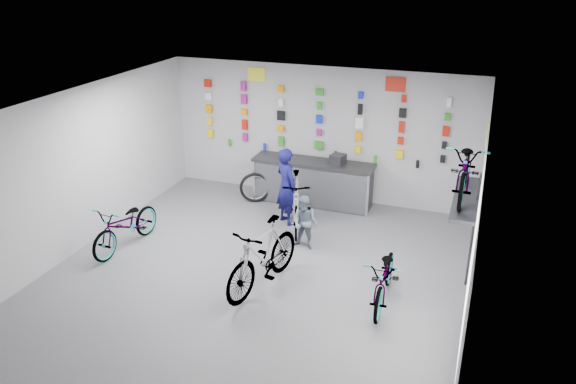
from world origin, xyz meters
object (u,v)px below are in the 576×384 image
at_px(bike_left, 126,225).
at_px(bike_center, 263,256).
at_px(customer, 305,223).
at_px(bike_service, 296,202).
at_px(bike_right, 385,278).
at_px(clerk, 286,186).
at_px(counter, 313,183).

relative_size(bike_left, bike_center, 0.90).
height_order(bike_left, customer, customer).
height_order(bike_left, bike_service, bike_service).
xyz_separation_m(bike_right, customer, (-1.77, 1.30, 0.08)).
relative_size(bike_service, clerk, 1.15).
xyz_separation_m(counter, bike_right, (2.27, -3.36, -0.04)).
relative_size(counter, bike_service, 1.45).
bearing_deg(counter, customer, -76.41).
distance_m(counter, bike_service, 1.29).
distance_m(bike_center, clerk, 2.54).
relative_size(counter, clerk, 1.66).
relative_size(counter, bike_left, 1.53).
relative_size(bike_left, clerk, 1.09).
bearing_deg(bike_right, customer, 141.57).
distance_m(bike_service, clerk, 0.40).
height_order(bike_service, clerk, clerk).
bearing_deg(clerk, bike_left, 76.39).
height_order(bike_center, clerk, clerk).
xyz_separation_m(bike_center, clerk, (-0.49, 2.48, 0.22)).
relative_size(bike_center, clerk, 1.21).
xyz_separation_m(bike_center, bike_right, (2.00, 0.25, -0.14)).
distance_m(bike_left, bike_right, 4.96).
bearing_deg(bike_left, customer, 24.99).
distance_m(bike_left, customer, 3.38).
relative_size(bike_left, bike_right, 1.05).
xyz_separation_m(bike_service, clerk, (-0.27, 0.17, 0.25)).
height_order(bike_center, bike_right, bike_center).
bearing_deg(customer, bike_service, 125.93).
height_order(bike_center, customer, bike_center).
xyz_separation_m(bike_left, bike_center, (2.96, -0.41, 0.12)).
relative_size(bike_left, bike_service, 0.95).
height_order(counter, bike_service, bike_service).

